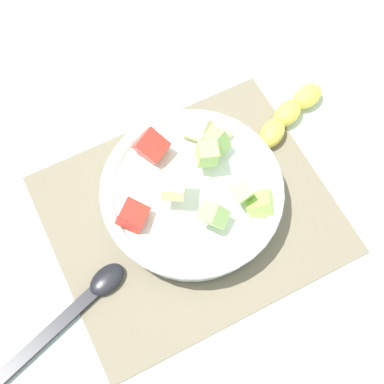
% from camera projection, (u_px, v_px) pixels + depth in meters
% --- Properties ---
extents(ground_plane, '(2.40, 2.40, 0.00)m').
position_uv_depth(ground_plane, '(191.00, 214.00, 0.82)').
color(ground_plane, silver).
extents(placemat, '(0.41, 0.35, 0.01)m').
position_uv_depth(placemat, '(191.00, 214.00, 0.82)').
color(placemat, '#756B56').
rests_on(placemat, ground_plane).
extents(salad_bowl, '(0.27, 0.27, 0.11)m').
position_uv_depth(salad_bowl, '(192.00, 193.00, 0.79)').
color(salad_bowl, white).
rests_on(salad_bowl, placemat).
extents(serving_spoon, '(0.22, 0.09, 0.01)m').
position_uv_depth(serving_spoon, '(82.00, 303.00, 0.75)').
color(serving_spoon, black).
rests_on(serving_spoon, placemat).
extents(banana_whole, '(0.15, 0.09, 0.04)m').
position_uv_depth(banana_whole, '(289.00, 114.00, 0.87)').
color(banana_whole, yellow).
rests_on(banana_whole, ground_plane).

